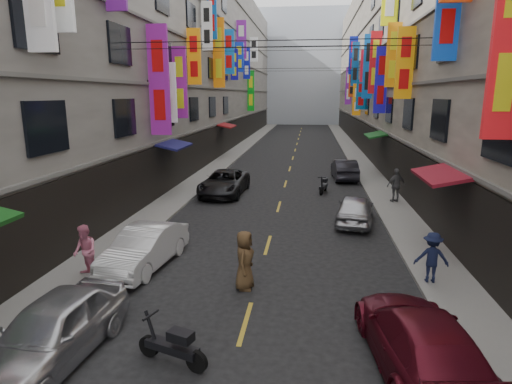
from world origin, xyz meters
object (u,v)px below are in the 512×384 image
(car_right_near, at_px, (420,341))
(pedestrian_crossing, at_px, (245,260))
(car_left_far, at_px, (224,183))
(scooter_crossing, at_px, (173,346))
(car_right_far, at_px, (344,169))
(scooter_far_right, at_px, (324,186))
(car_right_mid, at_px, (355,209))
(pedestrian_lfar, at_px, (85,251))
(pedestrian_rfar, at_px, (396,185))
(pedestrian_rnear, at_px, (432,257))
(car_left_near, at_px, (53,330))
(car_left_mid, at_px, (145,247))

(car_right_near, bearing_deg, pedestrian_crossing, -45.54)
(pedestrian_crossing, bearing_deg, car_left_far, 19.12)
(scooter_crossing, height_order, car_right_far, car_right_far)
(scooter_far_right, bearing_deg, car_right_mid, 113.68)
(car_right_mid, height_order, pedestrian_lfar, pedestrian_lfar)
(scooter_far_right, distance_m, car_right_mid, 6.35)
(car_right_mid, xyz_separation_m, car_right_far, (0.30, 10.65, 0.04))
(pedestrian_rfar, distance_m, pedestrian_crossing, 13.12)
(car_right_far, distance_m, pedestrian_lfar, 20.41)
(car_right_far, relative_size, pedestrian_crossing, 2.34)
(pedestrian_lfar, relative_size, pedestrian_rnear, 1.07)
(scooter_crossing, relative_size, car_left_near, 0.40)
(car_right_far, bearing_deg, pedestrian_rnear, 91.58)
(car_left_far, xyz_separation_m, pedestrian_rnear, (8.85, -11.48, 0.21))
(pedestrian_lfar, bearing_deg, car_left_near, -29.84)
(car_right_far, bearing_deg, pedestrian_crossing, 73.42)
(car_left_near, height_order, pedestrian_rnear, pedestrian_rnear)
(car_left_near, distance_m, pedestrian_crossing, 5.54)
(car_left_mid, xyz_separation_m, car_right_far, (8.00, 16.79, 0.01))
(scooter_far_right, distance_m, car_right_far, 4.71)
(scooter_crossing, distance_m, scooter_far_right, 17.97)
(car_left_near, distance_m, car_left_mid, 5.40)
(scooter_crossing, height_order, car_left_near, car_left_near)
(scooter_crossing, height_order, pedestrian_rfar, pedestrian_rfar)
(pedestrian_rfar, height_order, pedestrian_crossing, pedestrian_rfar)
(scooter_crossing, relative_size, pedestrian_lfar, 1.02)
(car_left_mid, height_order, pedestrian_rfar, pedestrian_rfar)
(scooter_far_right, distance_m, pedestrian_rnear, 12.98)
(scooter_far_right, relative_size, pedestrian_lfar, 1.04)
(car_left_far, bearing_deg, scooter_crossing, -80.83)
(car_right_mid, bearing_deg, pedestrian_rnear, 113.76)
(car_right_near, xyz_separation_m, car_right_far, (0.00, 21.55, 0.00))
(car_right_near, bearing_deg, car_right_mid, -94.98)
(car_left_near, relative_size, pedestrian_crossing, 2.33)
(car_right_near, distance_m, pedestrian_crossing, 5.57)
(car_right_far, relative_size, pedestrian_rnear, 2.71)
(car_left_near, bearing_deg, car_left_far, 92.83)
(car_left_mid, relative_size, car_right_mid, 1.07)
(pedestrian_lfar, height_order, pedestrian_rfar, pedestrian_rfar)
(car_left_mid, bearing_deg, pedestrian_crossing, -11.83)
(car_right_mid, bearing_deg, car_left_far, -26.39)
(scooter_far_right, height_order, car_right_mid, car_right_mid)
(scooter_far_right, xyz_separation_m, car_right_mid, (1.26, -6.22, 0.23))
(car_right_near, height_order, car_right_mid, car_right_near)
(car_left_near, xyz_separation_m, car_left_mid, (0.00, 5.40, -0.03))
(scooter_crossing, height_order, car_right_near, car_right_near)
(car_right_mid, relative_size, car_right_far, 0.92)
(car_left_far, bearing_deg, car_right_mid, -33.56)
(car_left_mid, xyz_separation_m, car_right_near, (8.00, -4.76, 0.01))
(pedestrian_crossing, bearing_deg, car_right_near, -123.95)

